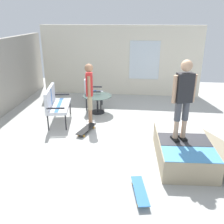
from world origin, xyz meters
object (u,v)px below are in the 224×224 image
Objects in this scene: patio_bench at (55,102)px; patio_table at (97,101)px; patio_chair_near_house at (91,90)px; person_skater at (184,96)px; skateboard_by_bench at (86,129)px; person_watching at (90,90)px; skate_ramp at (184,150)px; skateboard_spare at (140,191)px.

patio_bench is 1.47× the size of patio_table.
patio_chair_near_house is 1.13× the size of patio_table.
skateboard_by_bench is at bearing 63.16° from person_skater.
patio_bench is 1.09m from person_watching.
skate_ramp is at bearing -116.48° from patio_bench.
person_skater is 2.83m from skateboard_by_bench.
patio_table reaches higher than skate_ramp.
patio_bench reaches higher than skateboard_spare.
patio_bench and patio_chair_near_house have the same top height.
person_watching is 2.82m from person_skater.
skate_ramp is 2.61m from skateboard_by_bench.
person_watching is 1.08m from skateboard_by_bench.
skateboard_by_bench is at bearing 177.28° from patio_table.
skateboard_by_bench is (1.10, 2.36, -0.16)m from skate_ramp.
skateboard_spare is (-3.78, -1.36, -0.32)m from patio_table.
patio_bench is 0.77× the size of person_watching.
patio_bench is 1.51m from patio_chair_near_house.
patio_table is 4.03m from skateboard_spare.
skate_ramp is at bearing -137.82° from patio_table.
patio_bench is 1.30× the size of patio_chair_near_house.
person_watching reaches higher than skateboard_by_bench.
person_skater is at bearing -117.82° from patio_bench.
person_watching is at bearing -0.48° from skateboard_by_bench.
skate_ramp is at bearing -36.80° from skateboard_spare.
person_watching is at bearing 26.04° from skateboard_spare.
person_skater reaches higher than skate_ramp.
skate_ramp reaches higher than skateboard_by_bench.
skate_ramp is at bearing -81.57° from person_skater.
patio_bench is at bearing 89.60° from person_watching.
patio_chair_near_house is 1.96m from skateboard_by_bench.
skateboard_by_bench is (-0.58, -1.01, -0.53)m from patio_bench.
person_skater is (-2.55, -2.15, 1.04)m from patio_table.
person_watching is 1.03× the size of person_skater.
person_skater is at bearing -127.48° from person_watching.
patio_table reaches higher than skateboard_spare.
patio_chair_near_house is 3.95m from person_skater.
person_skater reaches higher than person_watching.
patio_chair_near_house is at bearing 39.19° from person_skater.
person_skater is at bearing 98.43° from skate_ramp.
patio_table is (2.53, 2.29, 0.16)m from skate_ramp.
person_watching is (-1.30, -0.23, 0.39)m from patio_chair_near_house.
skate_ramp reaches higher than skateboard_spare.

